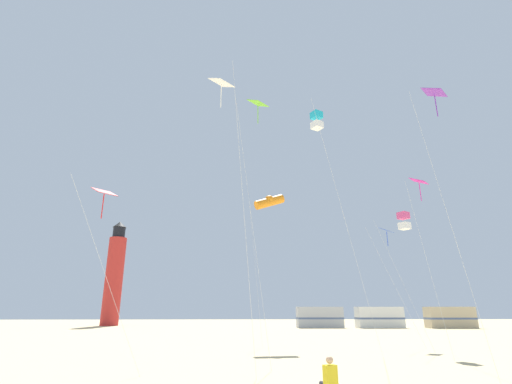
{
  "coord_description": "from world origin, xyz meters",
  "views": [
    {
      "loc": [
        -0.83,
        -6.03,
        2.35
      ],
      "look_at": [
        -0.18,
        8.2,
        6.81
      ],
      "focal_mm": 26.53,
      "sensor_mm": 36.0,
      "label": 1
    }
  ],
  "objects_px": {
    "kite_diamond_lime": "(257,114)",
    "kite_diamond_white": "(223,94)",
    "kite_flyer_standing": "(329,378)",
    "kite_tube_orange": "(269,201)",
    "kite_diamond_blue": "(387,234)",
    "kite_diamond_magenta": "(420,187)",
    "kite_diamond_violet": "(435,103)",
    "kite_box_rainbow": "(404,221)",
    "kite_diamond_scarlet": "(104,197)",
    "kite_box_cyan": "(317,121)",
    "rv_van_tan": "(450,317)",
    "rv_van_white": "(379,317)",
    "lighthouse_distant": "(114,275)",
    "rv_van_silver": "(320,317)"
  },
  "relations": [
    {
      "from": "kite_diamond_lime",
      "to": "kite_diamond_white",
      "type": "bearing_deg",
      "value": -114.88
    },
    {
      "from": "kite_flyer_standing",
      "to": "kite_tube_orange",
      "type": "xyz_separation_m",
      "value": [
        -0.11,
        17.38,
        9.89
      ]
    },
    {
      "from": "kite_diamond_blue",
      "to": "kite_diamond_magenta",
      "type": "relative_size",
      "value": 0.86
    },
    {
      "from": "kite_diamond_white",
      "to": "kite_diamond_violet",
      "type": "bearing_deg",
      "value": 0.28
    },
    {
      "from": "kite_box_rainbow",
      "to": "kite_diamond_scarlet",
      "type": "relative_size",
      "value": 1.14
    },
    {
      "from": "kite_diamond_magenta",
      "to": "kite_diamond_white",
      "type": "bearing_deg",
      "value": -151.53
    },
    {
      "from": "kite_diamond_blue",
      "to": "kite_flyer_standing",
      "type": "bearing_deg",
      "value": -117.72
    },
    {
      "from": "kite_tube_orange",
      "to": "kite_diamond_lime",
      "type": "height_order",
      "value": "kite_diamond_lime"
    },
    {
      "from": "kite_box_cyan",
      "to": "rv_van_tan",
      "type": "distance_m",
      "value": 42.54
    },
    {
      "from": "kite_diamond_blue",
      "to": "kite_diamond_white",
      "type": "bearing_deg",
      "value": -131.73
    },
    {
      "from": "kite_diamond_blue",
      "to": "rv_van_white",
      "type": "bearing_deg",
      "value": 72.35
    },
    {
      "from": "kite_tube_orange",
      "to": "kite_diamond_lime",
      "type": "bearing_deg",
      "value": -97.83
    },
    {
      "from": "kite_box_cyan",
      "to": "kite_diamond_scarlet",
      "type": "relative_size",
      "value": 1.93
    },
    {
      "from": "kite_diamond_white",
      "to": "kite_box_rainbow",
      "type": "xyz_separation_m",
      "value": [
        11.57,
        9.53,
        -3.26
      ]
    },
    {
      "from": "lighthouse_distant",
      "to": "kite_diamond_white",
      "type": "bearing_deg",
      "value": -68.59
    },
    {
      "from": "kite_diamond_magenta",
      "to": "kite_diamond_lime",
      "type": "bearing_deg",
      "value": -165.25
    },
    {
      "from": "kite_diamond_white",
      "to": "kite_box_rainbow",
      "type": "height_order",
      "value": "kite_diamond_white"
    },
    {
      "from": "kite_diamond_blue",
      "to": "lighthouse_distant",
      "type": "distance_m",
      "value": 48.27
    },
    {
      "from": "kite_box_rainbow",
      "to": "rv_van_white",
      "type": "relative_size",
      "value": 1.32
    },
    {
      "from": "kite_diamond_violet",
      "to": "rv_van_silver",
      "type": "distance_m",
      "value": 42.82
    },
    {
      "from": "kite_box_rainbow",
      "to": "rv_van_silver",
      "type": "height_order",
      "value": "kite_box_rainbow"
    },
    {
      "from": "kite_diamond_blue",
      "to": "kite_diamond_scarlet",
      "type": "relative_size",
      "value": 1.11
    },
    {
      "from": "kite_diamond_white",
      "to": "kite_diamond_lime",
      "type": "distance_m",
      "value": 4.04
    },
    {
      "from": "rv_van_tan",
      "to": "kite_diamond_lime",
      "type": "bearing_deg",
      "value": -127.07
    },
    {
      "from": "kite_box_rainbow",
      "to": "kite_diamond_lime",
      "type": "height_order",
      "value": "kite_diamond_lime"
    },
    {
      "from": "kite_box_cyan",
      "to": "rv_van_tan",
      "type": "bearing_deg",
      "value": 52.99
    },
    {
      "from": "kite_diamond_lime",
      "to": "rv_van_white",
      "type": "xyz_separation_m",
      "value": [
        18.98,
        37.28,
        -10.87
      ]
    },
    {
      "from": "kite_diamond_blue",
      "to": "lighthouse_distant",
      "type": "xyz_separation_m",
      "value": [
        -31.44,
        36.64,
        0.05
      ]
    },
    {
      "from": "kite_diamond_scarlet",
      "to": "lighthouse_distant",
      "type": "distance_m",
      "value": 50.38
    },
    {
      "from": "kite_box_cyan",
      "to": "rv_van_white",
      "type": "distance_m",
      "value": 38.99
    },
    {
      "from": "kite_diamond_white",
      "to": "lighthouse_distant",
      "type": "relative_size",
      "value": 0.71
    },
    {
      "from": "kite_box_rainbow",
      "to": "lighthouse_distant",
      "type": "distance_m",
      "value": 51.01
    },
    {
      "from": "kite_tube_orange",
      "to": "kite_diamond_white",
      "type": "bearing_deg",
      "value": -102.33
    },
    {
      "from": "kite_tube_orange",
      "to": "kite_box_cyan",
      "type": "relative_size",
      "value": 0.78
    },
    {
      "from": "kite_diamond_violet",
      "to": "kite_diamond_magenta",
      "type": "bearing_deg",
      "value": 72.88
    },
    {
      "from": "kite_box_rainbow",
      "to": "kite_diamond_scarlet",
      "type": "height_order",
      "value": "kite_box_rainbow"
    },
    {
      "from": "kite_diamond_blue",
      "to": "kite_box_rainbow",
      "type": "bearing_deg",
      "value": -94.5
    },
    {
      "from": "kite_flyer_standing",
      "to": "kite_diamond_white",
      "type": "height_order",
      "value": "kite_diamond_white"
    },
    {
      "from": "kite_diamond_magenta",
      "to": "rv_van_white",
      "type": "xyz_separation_m",
      "value": [
        9.49,
        34.78,
        -7.72
      ]
    },
    {
      "from": "kite_tube_orange",
      "to": "rv_van_white",
      "type": "height_order",
      "value": "kite_tube_orange"
    },
    {
      "from": "lighthouse_distant",
      "to": "kite_diamond_magenta",
      "type": "bearing_deg",
      "value": -55.02
    },
    {
      "from": "kite_box_cyan",
      "to": "rv_van_tan",
      "type": "height_order",
      "value": "kite_box_cyan"
    },
    {
      "from": "kite_diamond_lime",
      "to": "kite_flyer_standing",
      "type": "bearing_deg",
      "value": -76.61
    },
    {
      "from": "rv_van_white",
      "to": "rv_van_tan",
      "type": "height_order",
      "value": "same"
    },
    {
      "from": "kite_diamond_white",
      "to": "kite_diamond_lime",
      "type": "relative_size",
      "value": 0.91
    },
    {
      "from": "kite_flyer_standing",
      "to": "kite_diamond_magenta",
      "type": "relative_size",
      "value": 0.12
    },
    {
      "from": "kite_tube_orange",
      "to": "kite_flyer_standing",
      "type": "bearing_deg",
      "value": -89.63
    },
    {
      "from": "kite_diamond_white",
      "to": "kite_box_rainbow",
      "type": "distance_m",
      "value": 15.34
    },
    {
      "from": "kite_diamond_white",
      "to": "kite_diamond_magenta",
      "type": "xyz_separation_m",
      "value": [
        11.13,
        6.04,
        -2.09
      ]
    },
    {
      "from": "kite_diamond_scarlet",
      "to": "kite_diamond_blue",
      "type": "bearing_deg",
      "value": 34.43
    }
  ]
}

